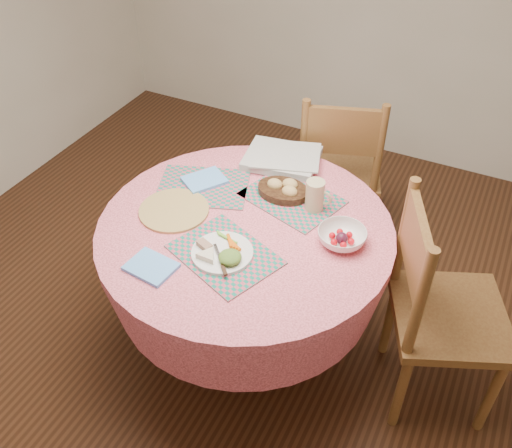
{
  "coord_description": "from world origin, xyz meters",
  "views": [
    {
      "loc": [
        0.84,
        -1.59,
        2.28
      ],
      "look_at": [
        0.05,
        0.0,
        0.78
      ],
      "focal_mm": 40.0,
      "sensor_mm": 36.0,
      "label": 1
    }
  ],
  "objects_px": {
    "dining_table": "(246,260)",
    "chair_right": "(438,308)",
    "latte_mug": "(315,195)",
    "dinner_plate": "(223,253)",
    "fruit_bowl": "(342,237)",
    "chair_back": "(338,169)",
    "wicker_trivet": "(174,210)",
    "bread_bowl": "(283,189)"
  },
  "relations": [
    {
      "from": "wicker_trivet",
      "to": "bread_bowl",
      "type": "height_order",
      "value": "bread_bowl"
    },
    {
      "from": "dining_table",
      "to": "bread_bowl",
      "type": "relative_size",
      "value": 5.39
    },
    {
      "from": "dinner_plate",
      "to": "latte_mug",
      "type": "height_order",
      "value": "latte_mug"
    },
    {
      "from": "dining_table",
      "to": "latte_mug",
      "type": "height_order",
      "value": "latte_mug"
    },
    {
      "from": "dinner_plate",
      "to": "bread_bowl",
      "type": "bearing_deg",
      "value": 84.37
    },
    {
      "from": "dining_table",
      "to": "dinner_plate",
      "type": "xyz_separation_m",
      "value": [
        0.01,
        -0.2,
        0.22
      ]
    },
    {
      "from": "chair_right",
      "to": "bread_bowl",
      "type": "bearing_deg",
      "value": 55.95
    },
    {
      "from": "wicker_trivet",
      "to": "fruit_bowl",
      "type": "distance_m",
      "value": 0.72
    },
    {
      "from": "dining_table",
      "to": "chair_back",
      "type": "distance_m",
      "value": 0.9
    },
    {
      "from": "chair_back",
      "to": "fruit_bowl",
      "type": "relative_size",
      "value": 4.67
    },
    {
      "from": "dining_table",
      "to": "chair_back",
      "type": "bearing_deg",
      "value": 83.43
    },
    {
      "from": "latte_mug",
      "to": "chair_right",
      "type": "bearing_deg",
      "value": -11.08
    },
    {
      "from": "dining_table",
      "to": "chair_right",
      "type": "height_order",
      "value": "chair_right"
    },
    {
      "from": "bread_bowl",
      "to": "wicker_trivet",
      "type": "bearing_deg",
      "value": -139.96
    },
    {
      "from": "latte_mug",
      "to": "dinner_plate",
      "type": "bearing_deg",
      "value": -115.46
    },
    {
      "from": "latte_mug",
      "to": "fruit_bowl",
      "type": "height_order",
      "value": "latte_mug"
    },
    {
      "from": "dining_table",
      "to": "fruit_bowl",
      "type": "bearing_deg",
      "value": 11.34
    },
    {
      "from": "bread_bowl",
      "to": "chair_right",
      "type": "bearing_deg",
      "value": -11.12
    },
    {
      "from": "dinner_plate",
      "to": "bread_bowl",
      "type": "relative_size",
      "value": 1.06
    },
    {
      "from": "dinner_plate",
      "to": "latte_mug",
      "type": "bearing_deg",
      "value": 64.54
    },
    {
      "from": "dinner_plate",
      "to": "fruit_bowl",
      "type": "relative_size",
      "value": 1.15
    },
    {
      "from": "wicker_trivet",
      "to": "bread_bowl",
      "type": "distance_m",
      "value": 0.49
    },
    {
      "from": "chair_right",
      "to": "dinner_plate",
      "type": "relative_size",
      "value": 4.23
    },
    {
      "from": "chair_right",
      "to": "bread_bowl",
      "type": "height_order",
      "value": "chair_right"
    },
    {
      "from": "bread_bowl",
      "to": "dinner_plate",
      "type": "bearing_deg",
      "value": -95.63
    },
    {
      "from": "chair_back",
      "to": "fruit_bowl",
      "type": "distance_m",
      "value": 0.91
    },
    {
      "from": "dining_table",
      "to": "chair_right",
      "type": "bearing_deg",
      "value": 7.97
    },
    {
      "from": "wicker_trivet",
      "to": "dining_table",
      "type": "bearing_deg",
      "value": 8.74
    },
    {
      "from": "dining_table",
      "to": "latte_mug",
      "type": "bearing_deg",
      "value": 47.09
    },
    {
      "from": "chair_back",
      "to": "latte_mug",
      "type": "height_order",
      "value": "chair_back"
    },
    {
      "from": "chair_right",
      "to": "fruit_bowl",
      "type": "bearing_deg",
      "value": 71.86
    },
    {
      "from": "dining_table",
      "to": "chair_right",
      "type": "relative_size",
      "value": 1.21
    },
    {
      "from": "chair_right",
      "to": "fruit_bowl",
      "type": "height_order",
      "value": "chair_right"
    },
    {
      "from": "wicker_trivet",
      "to": "bread_bowl",
      "type": "xyz_separation_m",
      "value": [
        0.37,
        0.31,
        0.03
      ]
    },
    {
      "from": "chair_back",
      "to": "dinner_plate",
      "type": "distance_m",
      "value": 1.13
    },
    {
      "from": "dinner_plate",
      "to": "bread_bowl",
      "type": "height_order",
      "value": "bread_bowl"
    },
    {
      "from": "bread_bowl",
      "to": "latte_mug",
      "type": "height_order",
      "value": "latte_mug"
    },
    {
      "from": "dining_table",
      "to": "wicker_trivet",
      "type": "bearing_deg",
      "value": -171.26
    },
    {
      "from": "latte_mug",
      "to": "dining_table",
      "type": "bearing_deg",
      "value": -132.91
    },
    {
      "from": "chair_back",
      "to": "latte_mug",
      "type": "xyz_separation_m",
      "value": [
        0.11,
        -0.66,
        0.31
      ]
    },
    {
      "from": "dinner_plate",
      "to": "dining_table",
      "type": "bearing_deg",
      "value": 92.34
    },
    {
      "from": "chair_right",
      "to": "fruit_bowl",
      "type": "distance_m",
      "value": 0.49
    }
  ]
}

